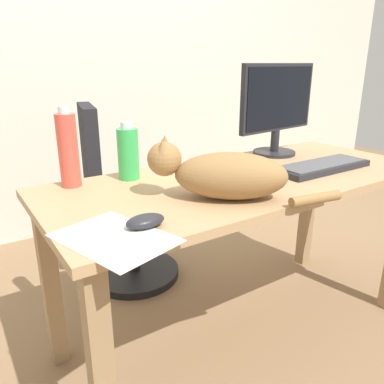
% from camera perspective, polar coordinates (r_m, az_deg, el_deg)
% --- Properties ---
extents(ground_plane, '(8.00, 8.00, 0.00)m').
position_cam_1_polar(ground_plane, '(1.82, 7.08, -19.83)').
color(ground_plane, '#846647').
extents(back_wall, '(6.00, 0.04, 2.60)m').
position_cam_1_polar(back_wall, '(2.76, -14.26, 21.83)').
color(back_wall, beige).
rests_on(back_wall, ground_plane).
extents(desk, '(1.55, 0.65, 0.72)m').
position_cam_1_polar(desk, '(1.51, 8.00, -1.39)').
color(desk, tan).
rests_on(desk, ground_plane).
extents(office_chair, '(0.49, 0.48, 0.94)m').
position_cam_1_polar(office_chair, '(2.01, -10.49, -2.36)').
color(office_chair, black).
rests_on(office_chair, ground_plane).
extents(monitor, '(0.48, 0.20, 0.41)m').
position_cam_1_polar(monitor, '(1.84, 12.75, 12.49)').
color(monitor, '#232328').
rests_on(monitor, desk).
extents(keyboard, '(0.44, 0.15, 0.03)m').
position_cam_1_polar(keyboard, '(1.65, 18.94, 3.68)').
color(keyboard, '#232328').
rests_on(keyboard, desk).
extents(cat, '(0.49, 0.41, 0.20)m').
position_cam_1_polar(cat, '(1.21, 4.80, 2.74)').
color(cat, olive).
rests_on(cat, desk).
extents(computer_mouse, '(0.11, 0.06, 0.04)m').
position_cam_1_polar(computer_mouse, '(1.01, -7.05, -4.37)').
color(computer_mouse, '#232328').
rests_on(computer_mouse, desk).
extents(paper_sheet, '(0.28, 0.34, 0.00)m').
position_cam_1_polar(paper_sheet, '(0.97, -11.56, -6.79)').
color(paper_sheet, white).
rests_on(paper_sheet, desk).
extents(water_bottle, '(0.08, 0.08, 0.21)m').
position_cam_1_polar(water_bottle, '(1.43, -9.59, 5.79)').
color(water_bottle, green).
rests_on(water_bottle, desk).
extents(spray_bottle, '(0.07, 0.07, 0.28)m').
position_cam_1_polar(spray_bottle, '(1.38, -18.13, 6.05)').
color(spray_bottle, '#D84C3D').
rests_on(spray_bottle, desk).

